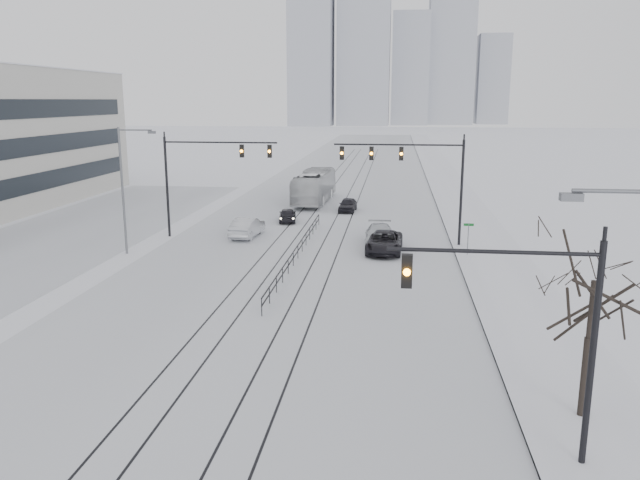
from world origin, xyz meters
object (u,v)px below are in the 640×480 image
Objects in this scene: bare_tree at (593,295)px; sedan_nb_front at (384,242)px; sedan_nb_right at (379,236)px; sedan_sb_outer at (247,227)px; sedan_sb_inner at (288,215)px; box_truck at (314,187)px; traffic_mast_near at (537,322)px; sedan_nb_far at (348,205)px.

bare_tree reaches higher than sedan_nb_front.
sedan_nb_right is (-7.67, 25.76, -3.73)m from bare_tree.
bare_tree reaches higher than sedan_sb_outer.
sedan_nb_front is at bearing -80.84° from sedan_nb_right.
sedan_sb_inner is at bearing 134.02° from sedan_nb_right.
sedan_sb_outer is at bearing 82.76° from box_truck.
traffic_mast_near is at bearing -77.24° from sedan_nb_front.
traffic_mast_near reaches higher than sedan_nb_far.
bare_tree is 47.95m from box_truck.
sedan_nb_far is (-3.53, 14.50, -0.10)m from sedan_nb_right.
sedan_sb_inner is 0.78× the size of sedan_sb_outer.
sedan_nb_front is 0.44× the size of box_truck.
sedan_sb_inner is at bearing 87.58° from box_truck.
sedan_nb_far is at bearing -114.50° from sedan_sb_outer.
traffic_mast_near is at bearing 107.52° from box_truck.
bare_tree is at bearing -70.44° from sedan_nb_front.
sedan_nb_right reaches higher than sedan_nb_far.
sedan_sb_outer is 0.88× the size of sedan_nb_front.
traffic_mast_near is 3.85m from bare_tree.
sedan_sb_outer is at bearing 169.55° from sedan_nb_right.
sedan_sb_inner is 13.92m from sedan_nb_front.
bare_tree is 33.24m from sedan_sb_outer.
sedan_nb_far is 6.60m from box_truck.
sedan_nb_front is 1.39× the size of sedan_nb_far.
sedan_nb_right is (8.54, -8.43, 0.13)m from sedan_sb_inner.
sedan_sb_outer reaches higher than sedan_nb_front.
sedan_nb_far is (-11.20, 40.25, -3.83)m from bare_tree.
traffic_mast_near is at bearing -80.99° from sedan_nb_right.
sedan_nb_right is (-5.26, 28.76, -3.80)m from traffic_mast_near.
traffic_mast_near is 44.31m from sedan_nb_far.
traffic_mast_near reaches higher than sedan_sb_outer.
traffic_mast_near is 1.89× the size of sedan_sb_inner.
sedan_sb_outer is 1.23× the size of sedan_nb_far.
bare_tree is 1.13× the size of sedan_nb_front.
bare_tree is 1.64× the size of sedan_sb_inner.
traffic_mast_near is 27.23m from sedan_nb_front.
sedan_nb_right reaches higher than sedan_sb_inner.
sedan_sb_outer is 10.81m from sedan_nb_right.
sedan_nb_far is at bearing 130.65° from box_truck.
sedan_sb_outer is at bearing 162.84° from sedan_nb_front.
sedan_nb_right is at bearing -72.96° from sedan_nb_far.
bare_tree is 0.50× the size of box_truck.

